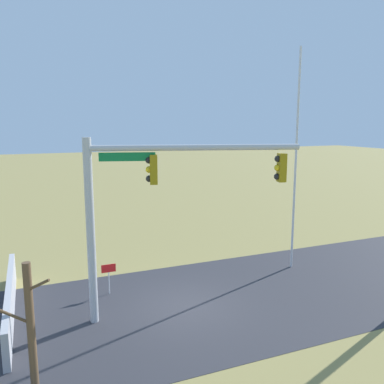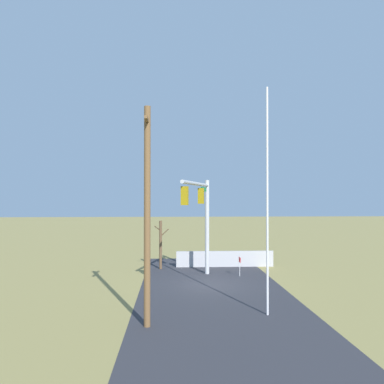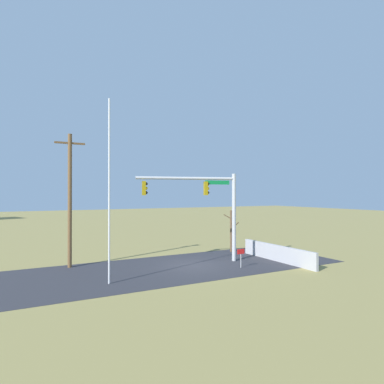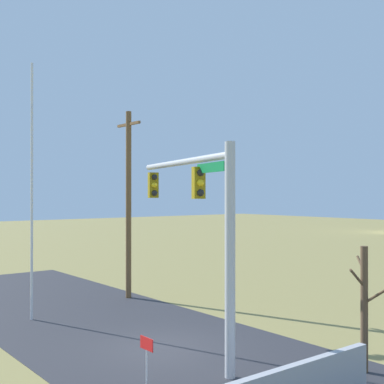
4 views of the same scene
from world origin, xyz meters
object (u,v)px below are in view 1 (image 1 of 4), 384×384
object	(u,v)px
flagpole	(296,162)
open_sign	(109,272)
signal_mast	(149,194)
bare_tree	(31,327)

from	to	relation	value
flagpole	open_sign	size ratio (longest dim) A/B	8.12
flagpole	open_sign	distance (m)	9.38
signal_mast	flagpole	distance (m)	7.86
flagpole	open_sign	xyz separation A→B (m)	(8.46, -0.24, -4.04)
signal_mast	open_sign	xyz separation A→B (m)	(0.96, -2.54, -3.47)
signal_mast	open_sign	world-z (taller)	signal_mast
signal_mast	flagpole	xyz separation A→B (m)	(-7.50, -2.30, 0.57)
flagpole	bare_tree	world-z (taller)	flagpole
signal_mast	bare_tree	distance (m)	5.31
open_sign	bare_tree	bearing A→B (deg)	61.14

